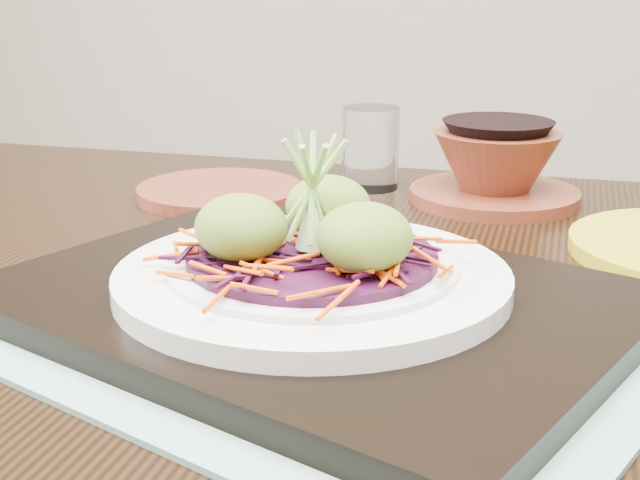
% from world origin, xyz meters
% --- Properties ---
extents(dining_table, '(1.31, 0.88, 0.81)m').
position_xyz_m(dining_table, '(-0.06, 0.08, 0.71)').
color(dining_table, black).
rests_on(dining_table, ground).
extents(placemat, '(0.58, 0.53, 0.00)m').
position_xyz_m(placemat, '(-0.08, 0.02, 0.81)').
color(placemat, gray).
rests_on(placemat, dining_table).
extents(serving_tray, '(0.50, 0.44, 0.02)m').
position_xyz_m(serving_tray, '(-0.08, 0.02, 0.83)').
color(serving_tray, black).
rests_on(serving_tray, placemat).
extents(white_plate, '(0.27, 0.27, 0.02)m').
position_xyz_m(white_plate, '(-0.08, 0.02, 0.84)').
color(white_plate, silver).
rests_on(white_plate, serving_tray).
extents(cabbage_bed, '(0.17, 0.17, 0.01)m').
position_xyz_m(cabbage_bed, '(-0.08, 0.02, 0.86)').
color(cabbage_bed, '#390B27').
rests_on(cabbage_bed, white_plate).
extents(carrot_julienne, '(0.21, 0.21, 0.01)m').
position_xyz_m(carrot_julienne, '(-0.08, 0.02, 0.87)').
color(carrot_julienne, '#DA4403').
rests_on(carrot_julienne, cabbage_bed).
extents(guacamole_scoops, '(0.15, 0.13, 0.05)m').
position_xyz_m(guacamole_scoops, '(-0.08, 0.02, 0.88)').
color(guacamole_scoops, '#597B25').
rests_on(guacamole_scoops, cabbage_bed).
extents(scallion_garnish, '(0.06, 0.06, 0.09)m').
position_xyz_m(scallion_garnish, '(-0.08, 0.02, 0.90)').
color(scallion_garnish, '#82BC4B').
rests_on(scallion_garnish, cabbage_bed).
extents(terracotta_side_plate, '(0.18, 0.18, 0.01)m').
position_xyz_m(terracotta_side_plate, '(-0.26, 0.32, 0.82)').
color(terracotta_side_plate, '#5C2516').
rests_on(terracotta_side_plate, dining_table).
extents(water_glass, '(0.08, 0.08, 0.09)m').
position_xyz_m(water_glass, '(-0.12, 0.40, 0.86)').
color(water_glass, white).
rests_on(water_glass, dining_table).
extents(terracotta_bowl_set, '(0.22, 0.22, 0.07)m').
position_xyz_m(terracotta_bowl_set, '(0.02, 0.38, 0.85)').
color(terracotta_bowl_set, '#5C2516').
rests_on(terracotta_bowl_set, dining_table).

